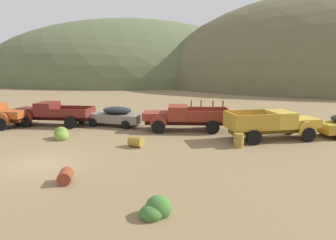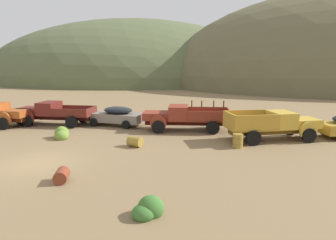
{
  "view_description": "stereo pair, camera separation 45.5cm",
  "coord_description": "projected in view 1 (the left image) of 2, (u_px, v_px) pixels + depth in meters",
  "views": [
    {
      "loc": [
        7.85,
        -13.68,
        5.07
      ],
      "look_at": [
        5.96,
        7.18,
        1.01
      ],
      "focal_mm": 31.78,
      "sensor_mm": 36.0,
      "label": 1
    },
    {
      "loc": [
        8.3,
        -13.63,
        5.07
      ],
      "look_at": [
        5.96,
        7.18,
        1.01
      ],
      "focal_mm": 31.78,
      "sensor_mm": 36.0,
      "label": 2
    }
  ],
  "objects": [
    {
      "name": "truck_rust_red",
      "position": [
        180.0,
        117.0,
        22.42
      ],
      "size": [
        6.54,
        2.72,
        2.16
      ],
      "rotation": [
        0.0,
        0.0,
        3.19
      ],
      "color": "#42140D",
      "rests_on": "ground"
    },
    {
      "name": "oil_drum_by_truck",
      "position": [
        239.0,
        140.0,
        18.04
      ],
      "size": [
        0.66,
        0.66,
        0.85
      ],
      "color": "olive",
      "rests_on": "ground"
    },
    {
      "name": "bush_front_left",
      "position": [
        61.0,
        135.0,
        20.04
      ],
      "size": [
        1.16,
        1.31,
        1.01
      ],
      "color": "olive",
      "rests_on": "ground"
    },
    {
      "name": "oil_drum_spare",
      "position": [
        136.0,
        142.0,
        18.13
      ],
      "size": [
        1.02,
        0.9,
        0.63
      ],
      "color": "olive",
      "rests_on": "ground"
    },
    {
      "name": "hill_far_left",
      "position": [
        128.0,
        80.0,
        88.41
      ],
      "size": [
        83.67,
        68.74,
        34.06
      ],
      "primitive_type": "ellipsoid",
      "color": "#56603D",
      "rests_on": "ground"
    },
    {
      "name": "truck_oxblood",
      "position": [
        49.0,
        113.0,
        24.32
      ],
      "size": [
        6.33,
        2.49,
        1.89
      ],
      "rotation": [
        0.0,
        0.0,
        3.1
      ],
      "color": "black",
      "rests_on": "ground"
    },
    {
      "name": "ground_plane",
      "position": [
        38.0,
        164.0,
        15.04
      ],
      "size": [
        300.0,
        300.0,
        0.0
      ],
      "primitive_type": "plane",
      "color": "olive"
    },
    {
      "name": "truck_faded_yellow",
      "position": [
        278.0,
        124.0,
        19.82
      ],
      "size": [
        6.47,
        3.7,
        1.91
      ],
      "rotation": [
        0.0,
        0.0,
        0.28
      ],
      "color": "brown",
      "rests_on": "ground"
    },
    {
      "name": "oil_drum_tipped",
      "position": [
        65.0,
        176.0,
        12.69
      ],
      "size": [
        0.76,
        0.96,
        0.58
      ],
      "color": "brown",
      "rests_on": "ground"
    },
    {
      "name": "car_primer_gray",
      "position": [
        113.0,
        116.0,
        24.18
      ],
      "size": [
        5.18,
        2.78,
        1.57
      ],
      "rotation": [
        0.0,
        0.0,
        2.92
      ],
      "color": "slate",
      "rests_on": "ground"
    },
    {
      "name": "bush_front_right",
      "position": [
        156.0,
        210.0,
        9.97
      ],
      "size": [
        1.06,
        1.02,
        0.86
      ],
      "color": "#3D702D",
      "rests_on": "ground"
    }
  ]
}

